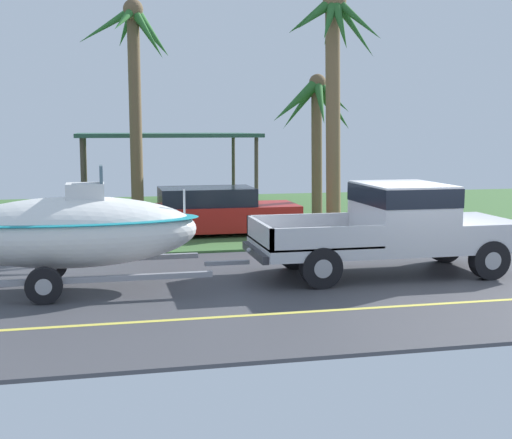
% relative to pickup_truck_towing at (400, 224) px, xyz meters
% --- Properties ---
extents(ground, '(36.00, 22.00, 0.11)m').
position_rel_pickup_truck_towing_xyz_m(ground, '(0.20, 7.62, -1.06)').
color(ground, '#424247').
extents(pickup_truck_towing, '(5.66, 2.17, 1.90)m').
position_rel_pickup_truck_towing_xyz_m(pickup_truck_towing, '(0.00, 0.00, 0.00)').
color(pickup_truck_towing, silver).
rests_on(pickup_truck_towing, ground).
extents(boat_on_trailer, '(6.00, 2.26, 2.35)m').
position_rel_pickup_truck_towing_xyz_m(boat_on_trailer, '(-6.64, -0.00, 0.06)').
color(boat_on_trailer, gray).
rests_on(boat_on_trailer, ground).
extents(parked_sedan_near, '(4.69, 1.87, 1.38)m').
position_rel_pickup_truck_towing_xyz_m(parked_sedan_near, '(-3.02, 5.92, -0.38)').
color(parked_sedan_near, '#B21E19').
rests_on(parked_sedan_near, ground).
extents(carport_awning, '(6.50, 4.83, 2.85)m').
position_rel_pickup_truck_towing_xyz_m(carport_awning, '(-3.67, 12.86, 1.66)').
color(carport_awning, '#4C4238').
rests_on(carport_awning, ground).
extents(palm_tree_near_left, '(3.23, 3.36, 4.84)m').
position_rel_pickup_truck_towing_xyz_m(palm_tree_near_left, '(1.05, 9.12, 2.51)').
color(palm_tree_near_left, brown).
rests_on(palm_tree_near_left, ground).
extents(palm_tree_near_right, '(3.12, 2.57, 7.10)m').
position_rel_pickup_truck_towing_xyz_m(palm_tree_near_right, '(-4.88, 9.63, 3.99)').
color(palm_tree_near_right, brown).
rests_on(palm_tree_near_right, ground).
extents(palm_tree_far_left, '(2.69, 3.01, 7.18)m').
position_rel_pickup_truck_towing_xyz_m(palm_tree_far_left, '(0.82, 6.84, 4.16)').
color(palm_tree_far_left, brown).
rests_on(palm_tree_far_left, ground).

